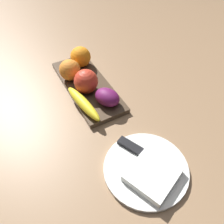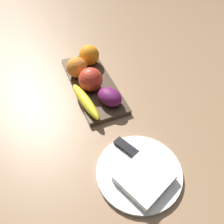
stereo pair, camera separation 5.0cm
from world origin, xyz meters
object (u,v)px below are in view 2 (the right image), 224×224
Objects in this scene: folded_napkin at (145,178)px; fruit_tray at (93,84)px; knife at (133,153)px; apple at (91,80)px; banana at (85,101)px; grape_bunch at (110,97)px; orange_near_banana at (77,67)px; orange_near_apple at (89,55)px; dinner_plate at (139,172)px.

fruit_tray is at bearing 180.00° from folded_napkin.
knife is at bearing 1.28° from fruit_tray.
apple reaches higher than fruit_tray.
knife is at bearing -172.26° from banana.
folded_napkin is at bearing -3.92° from grape_bunch.
orange_near_banana is at bearing -165.09° from apple.
grape_bunch is at bearing 9.24° from fruit_tray.
folded_napkin is 0.68× the size of knife.
grape_bunch is at bearing 17.97° from orange_near_banana.
orange_near_apple is (-0.11, 0.03, 0.05)m from fruit_tray.
apple is 0.45× the size of banana.
grape_bunch is at bearing 175.64° from dinner_plate.
folded_napkin reaches higher than dinner_plate.
dinner_plate is at bearing -176.58° from banana.
apple is 0.08m from banana.
dinner_plate is 1.87× the size of folded_napkin.
banana is at bearing -21.69° from orange_near_apple.
dinner_plate is 1.28× the size of knife.
knife is (0.20, -0.01, -0.03)m from grape_bunch.
apple is 0.95× the size of grape_bunch.
fruit_tray is 1.60× the size of dinner_plate.
banana reaches higher than dinner_plate.
orange_near_apple is (-0.21, 0.08, 0.02)m from banana.
orange_near_banana is at bearing -162.03° from grape_bunch.
orange_near_apple is 0.34× the size of dinner_plate.
folded_napkin is at bearing -30.19° from knife.
knife is (-0.08, 0.01, -0.01)m from folded_napkin.
folded_napkin is at bearing 4.72° from orange_near_banana.
dinner_plate is (0.37, 0.00, -0.00)m from fruit_tray.
orange_near_apple is 0.51m from folded_napkin.
orange_near_apple is 1.02× the size of orange_near_banana.
orange_near_banana is 0.38m from knife.
banana is at bearing -29.90° from fruit_tray.
orange_near_banana is 0.43m from dinner_plate.
folded_napkin reaches higher than knife.
apple is at bearing -40.25° from banana.
orange_near_banana reaches higher than dinner_plate.
apple is at bearing 14.91° from orange_near_banana.
apple is 0.09m from orange_near_banana.
banana is 0.22m from orange_near_apple.
apple is 0.09m from grape_bunch.
folded_napkin reaches higher than fruit_tray.
dinner_plate is (0.42, 0.04, -0.05)m from orange_near_banana.
folded_napkin is (0.30, 0.06, -0.01)m from banana.
grape_bunch is at bearing 176.08° from folded_napkin.
orange_near_banana reaches higher than banana.
fruit_tray is 0.12m from grape_bunch.
fruit_tray is 0.08m from orange_near_banana.
fruit_tray is 4.39× the size of apple.
apple is (0.03, -0.01, 0.05)m from fruit_tray.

